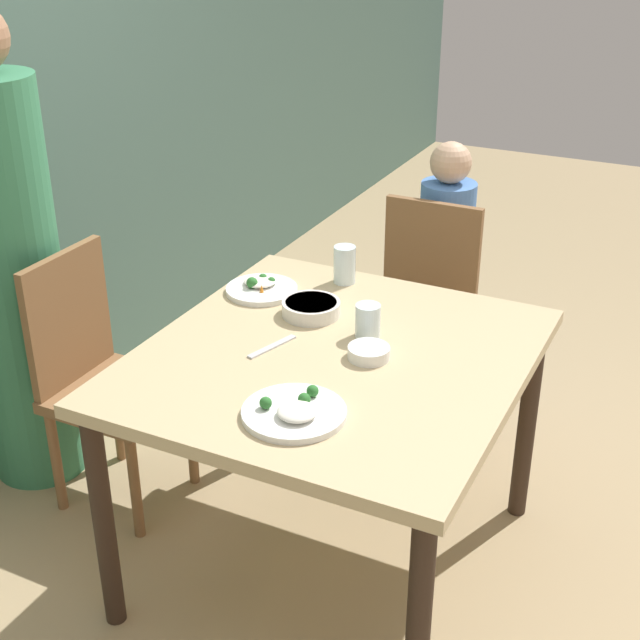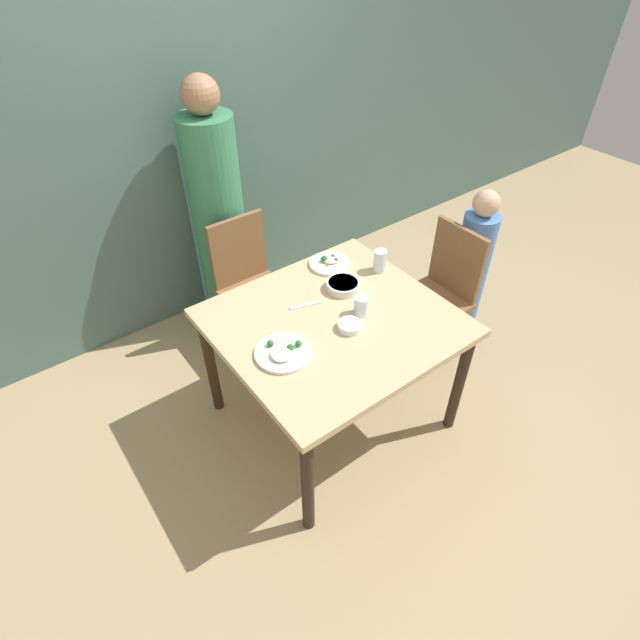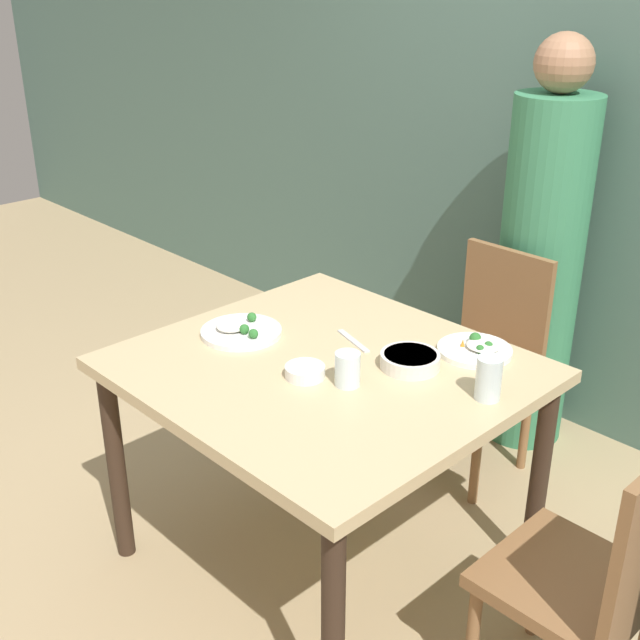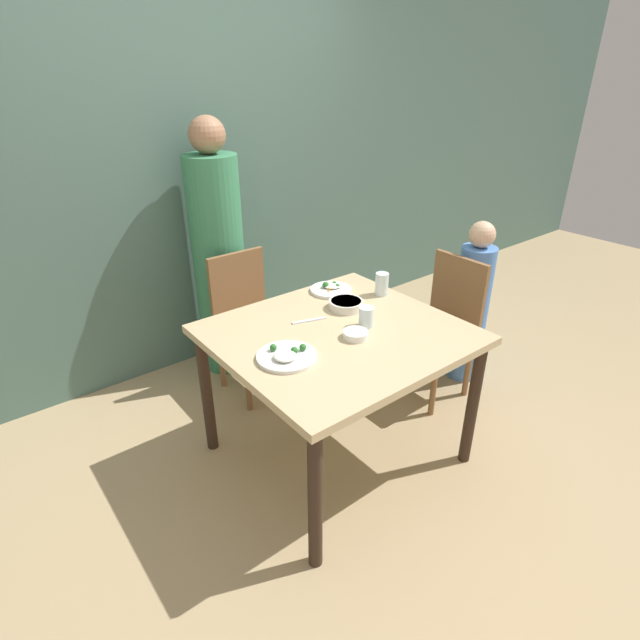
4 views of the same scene
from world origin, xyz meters
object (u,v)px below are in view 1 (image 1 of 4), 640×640
(chair_child_spot, at_px, (419,313))
(person_child, at_px, (443,280))
(person_adult, at_px, (11,276))
(bowl_curry, at_px, (311,308))
(glass_water_tall, at_px, (368,321))
(plate_rice_adult, at_px, (295,412))
(chair_adult_spot, at_px, (100,374))

(chair_child_spot, relative_size, person_child, 0.82)
(person_adult, bearing_deg, bowl_curry, -79.08)
(bowl_curry, bearing_deg, person_adult, 100.92)
(person_adult, xyz_separation_m, bowl_curry, (0.20, -1.03, 0.01))
(bowl_curry, bearing_deg, glass_water_tall, -104.56)
(chair_child_spot, relative_size, person_adult, 0.54)
(glass_water_tall, bearing_deg, bowl_curry, 75.44)
(chair_child_spot, bearing_deg, plate_rice_adult, -84.38)
(chair_child_spot, bearing_deg, person_adult, -141.11)
(person_child, height_order, bowl_curry, person_child)
(person_adult, bearing_deg, chair_child_spot, -51.11)
(person_adult, height_order, glass_water_tall, person_adult)
(glass_water_tall, bearing_deg, plate_rice_adult, -178.78)
(chair_child_spot, bearing_deg, chair_adult_spot, -131.14)
(bowl_curry, distance_m, glass_water_tall, 0.22)
(glass_water_tall, bearing_deg, person_adult, 96.57)
(chair_adult_spot, distance_m, person_child, 1.44)
(glass_water_tall, bearing_deg, person_child, 6.16)
(bowl_curry, relative_size, plate_rice_adult, 0.68)
(chair_child_spot, relative_size, glass_water_tall, 8.72)
(plate_rice_adult, xyz_separation_m, glass_water_tall, (0.48, 0.01, 0.04))
(person_child, distance_m, bowl_curry, 1.04)
(person_child, bearing_deg, glass_water_tall, -173.84)
(bowl_curry, bearing_deg, chair_adult_spot, 105.94)
(chair_child_spot, xyz_separation_m, bowl_curry, (-0.72, 0.10, 0.31))
(chair_child_spot, height_order, glass_water_tall, chair_child_spot)
(chair_child_spot, distance_m, person_adult, 1.49)
(chair_adult_spot, distance_m, plate_rice_adult, 1.03)
(bowl_curry, bearing_deg, person_child, -5.81)
(person_adult, relative_size, glass_water_tall, 16.25)
(person_child, relative_size, glass_water_tall, 10.57)
(chair_adult_spot, bearing_deg, bowl_curry, -74.06)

